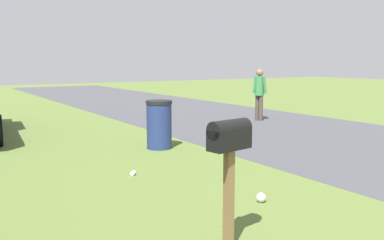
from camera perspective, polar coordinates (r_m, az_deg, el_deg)
mailbox at (r=4.53m, az=5.02°, el=-3.47°), size 0.28×0.52×1.41m
trash_bin at (r=9.92m, az=-4.42°, el=-0.59°), size 0.61×0.61×1.12m
pedestrian at (r=14.68m, az=8.99°, el=3.87°), size 0.47×0.30×1.75m
litter_cup_by_mailbox at (r=7.73m, az=-7.89°, el=-7.05°), size 0.13×0.13×0.08m
litter_bag_midfield_b at (r=6.33m, az=9.23°, el=-10.19°), size 0.14×0.14×0.14m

